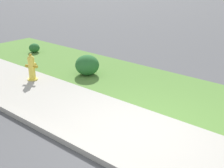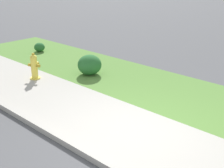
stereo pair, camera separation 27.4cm
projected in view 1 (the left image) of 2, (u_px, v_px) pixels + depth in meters
name	position (u px, v px, depth m)	size (l,w,h in m)	color
ground_plane	(138.00, 135.00, 6.16)	(120.00, 120.00, 0.00)	#515154
sidewalk_pavement	(138.00, 134.00, 6.16)	(18.00, 2.11, 0.01)	#ADA89E
grass_verge	(195.00, 98.00, 7.85)	(18.00, 2.71, 0.01)	#568438
street_curb	(98.00, 157.00, 5.34)	(18.00, 0.16, 0.12)	#ADA89E
fire_hydrant_far_end	(32.00, 67.00, 8.94)	(0.37, 0.35, 0.79)	yellow
shrub_bush_mid_verge	(34.00, 48.00, 11.89)	(0.40, 0.40, 0.34)	#28662D
shrub_bush_far_verge	(87.00, 65.00, 9.40)	(0.72, 0.72, 0.61)	#28662D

